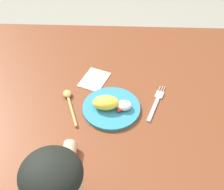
# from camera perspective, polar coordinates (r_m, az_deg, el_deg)

# --- Properties ---
(ground_plane) EXTENTS (8.00, 8.00, 0.00)m
(ground_plane) POSITION_cam_1_polar(r_m,az_deg,el_deg) (1.84, -2.01, -15.40)
(ground_plane) COLOR gray
(dining_table) EXTENTS (1.30, 0.99, 0.73)m
(dining_table) POSITION_cam_1_polar(r_m,az_deg,el_deg) (1.34, -2.67, -1.94)
(dining_table) COLOR brown
(dining_table) RESTS_ON ground_plane
(plate) EXTENTS (0.23, 0.23, 0.06)m
(plate) POSITION_cam_1_polar(r_m,az_deg,el_deg) (1.16, -0.22, -2.18)
(plate) COLOR teal
(plate) RESTS_ON dining_table
(fork) EXTENTS (0.09, 0.20, 0.01)m
(fork) POSITION_cam_1_polar(r_m,az_deg,el_deg) (1.21, 8.50, -1.46)
(fork) COLOR silver
(fork) RESTS_ON dining_table
(spoon) EXTENTS (0.09, 0.20, 0.02)m
(spoon) POSITION_cam_1_polar(r_m,az_deg,el_deg) (1.21, -8.27, -1.05)
(spoon) COLOR tan
(spoon) RESTS_ON dining_table
(napkin) EXTENTS (0.14, 0.16, 0.00)m
(napkin) POSITION_cam_1_polar(r_m,az_deg,el_deg) (1.30, -3.42, 2.99)
(napkin) COLOR white
(napkin) RESTS_ON dining_table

